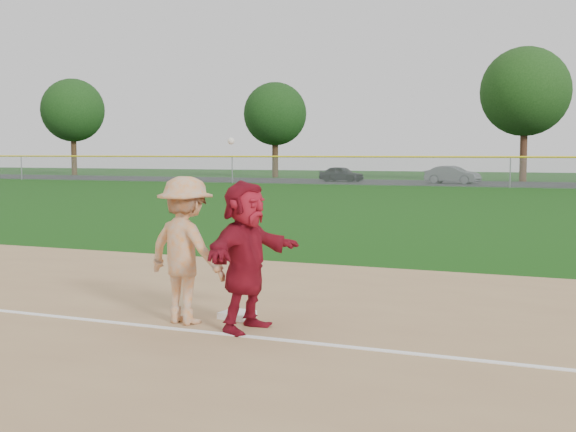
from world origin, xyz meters
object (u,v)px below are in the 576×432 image
at_px(first_base, 237,315).
at_px(base_runner, 246,256).
at_px(car_left, 341,174).
at_px(car_mid, 453,175).

relative_size(first_base, base_runner, 0.21).
bearing_deg(car_left, car_mid, -80.36).
distance_m(base_runner, car_left, 47.98).
distance_m(base_runner, car_mid, 45.84).
xyz_separation_m(base_runner, car_mid, (-4.72, 45.60, -0.31)).
height_order(first_base, base_runner, base_runner).
bearing_deg(first_base, base_runner, -54.60).
bearing_deg(base_runner, car_mid, 17.33).
xyz_separation_m(first_base, base_runner, (0.39, -0.55, 0.90)).
height_order(base_runner, car_mid, base_runner).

